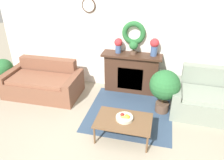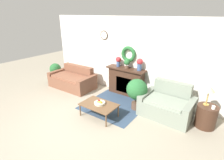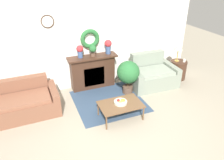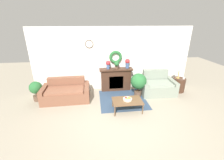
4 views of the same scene
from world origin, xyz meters
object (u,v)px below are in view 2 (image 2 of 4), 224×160
object	(u,v)px
side_table_by_loveseat	(206,116)
vase_on_mantel_right	(140,64)
vase_on_mantel_left	(118,61)
couch_left	(73,80)
fireplace	(126,81)
table_lamp	(209,89)
potted_plant_on_mantel	(127,63)
loveseat_right	(167,105)
fruit_bowl	(100,103)
potted_plant_floor_by_couch	(56,70)
coffee_table	(99,105)
mug	(213,108)
potted_plant_floor_by_loveseat	(137,90)

from	to	relation	value
side_table_by_loveseat	vase_on_mantel_right	bearing A→B (deg)	167.24
vase_on_mantel_left	vase_on_mantel_right	world-z (taller)	vase_on_mantel_right
couch_left	vase_on_mantel_left	distance (m)	2.05
fireplace	couch_left	world-z (taller)	fireplace
table_lamp	vase_on_mantel_right	xyz separation A→B (m)	(-2.15, 0.45, 0.20)
vase_on_mantel_left	potted_plant_on_mantel	distance (m)	0.36
loveseat_right	fruit_bowl	size ratio (longest dim) A/B	4.63
couch_left	potted_plant_floor_by_couch	size ratio (longest dim) A/B	2.31
table_lamp	vase_on_mantel_left	world-z (taller)	vase_on_mantel_left
side_table_by_loveseat	table_lamp	world-z (taller)	table_lamp
couch_left	loveseat_right	size ratio (longest dim) A/B	1.25
coffee_table	vase_on_mantel_left	bearing A→B (deg)	105.52
fireplace	vase_on_mantel_right	size ratio (longest dim) A/B	3.45
mug	vase_on_mantel_right	xyz separation A→B (m)	(-2.33, 0.59, 0.59)
couch_left	table_lamp	xyz separation A→B (m)	(4.70, 0.21, 0.73)
couch_left	vase_on_mantel_left	world-z (taller)	vase_on_mantel_left
side_table_by_loveseat	potted_plant_on_mantel	distance (m)	2.86
coffee_table	fruit_bowl	xyz separation A→B (m)	(0.01, 0.02, 0.07)
potted_plant_on_mantel	loveseat_right	bearing A→B (deg)	-17.32
potted_plant_on_mantel	potted_plant_floor_by_couch	xyz separation A→B (m)	(-3.19, -0.58, -0.72)
loveseat_right	vase_on_mantel_right	size ratio (longest dim) A/B	3.50
mug	vase_on_mantel_right	bearing A→B (deg)	165.77
fruit_bowl	potted_plant_floor_by_loveseat	size ratio (longest dim) A/B	0.32
vase_on_mantel_left	mug	bearing A→B (deg)	-10.58
loveseat_right	vase_on_mantel_left	bearing A→B (deg)	166.92
fireplace	side_table_by_loveseat	world-z (taller)	fireplace
coffee_table	potted_plant_on_mantel	size ratio (longest dim) A/B	3.10
couch_left	table_lamp	size ratio (longest dim) A/B	3.36
loveseat_right	potted_plant_on_mantel	distance (m)	1.95
coffee_table	potted_plant_floor_by_couch	bearing A→B (deg)	161.27
fireplace	potted_plant_floor_by_loveseat	distance (m)	1.09
fruit_bowl	coffee_table	bearing A→B (deg)	-119.55
couch_left	potted_plant_floor_by_couch	distance (m)	1.13
couch_left	potted_plant_on_mantel	xyz separation A→B (m)	(2.08, 0.64, 0.89)
fruit_bowl	vase_on_mantel_left	bearing A→B (deg)	106.14
mug	potted_plant_on_mantel	distance (m)	2.90
fruit_bowl	loveseat_right	bearing A→B (deg)	36.94
couch_left	fruit_bowl	xyz separation A→B (m)	(2.21, -1.04, 0.13)
fireplace	loveseat_right	size ratio (longest dim) A/B	0.99
fruit_bowl	mug	bearing A→B (deg)	22.57
fireplace	couch_left	distance (m)	2.16
coffee_table	fireplace	bearing A→B (deg)	94.79
fruit_bowl	potted_plant_on_mantel	size ratio (longest dim) A/B	0.95
loveseat_right	fruit_bowl	xyz separation A→B (m)	(-1.54, -1.16, 0.10)
side_table_by_loveseat	potted_plant_floor_by_loveseat	bearing A→B (deg)	-173.13
couch_left	potted_plant_floor_by_loveseat	xyz separation A→B (m)	(2.86, -0.07, 0.32)
loveseat_right	coffee_table	xyz separation A→B (m)	(-1.55, -1.18, 0.03)
fireplace	table_lamp	bearing A→B (deg)	-9.54
side_table_by_loveseat	loveseat_right	bearing A→B (deg)	-177.77
potted_plant_floor_by_loveseat	potted_plant_on_mantel	bearing A→B (deg)	137.86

